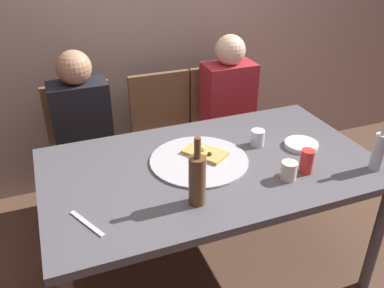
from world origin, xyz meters
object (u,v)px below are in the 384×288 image
Objects in this scene: dining_table at (211,176)px; beer_bottle at (379,150)px; plate_stack at (301,145)px; chair_middle at (166,130)px; tumbler_near at (258,138)px; chair_left at (84,144)px; pizza_tray at (199,160)px; wine_bottle at (197,179)px; chair_right at (223,120)px; table_knife at (87,223)px; guest_in_sweater at (85,137)px; tumbler_far at (289,171)px; soda_can at (307,161)px; guest_in_beanie at (233,113)px; pizza_slice_last at (205,152)px.

beer_bottle reaches higher than dining_table.
chair_middle is (-0.49, 0.90, -0.25)m from plate_stack.
tumbler_near is 1.20m from chair_left.
wine_bottle reaches higher than pizza_tray.
tumbler_near is at bearing 134.97° from beer_bottle.
plate_stack is at bearing 92.42° from chair_right.
pizza_tray is 1.79× the size of beer_bottle.
pizza_tray reaches higher than dining_table.
guest_in_sweater reaches higher than table_knife.
tumbler_near is 0.08× the size of guest_in_sweater.
tumbler_near is (0.50, 0.36, -0.08)m from wine_bottle.
beer_bottle is at bearing -25.72° from pizza_tray.
guest_in_sweater is (-0.83, 0.99, -0.15)m from tumbler_far.
tumbler_far is at bearing 79.88° from chair_right.
wine_bottle is 0.36× the size of chair_left.
guest_in_sweater reaches higher than soda_can.
tumbler_far is at bearing 170.22° from beer_bottle.
guest_in_beanie is at bearing 56.19° from dining_table.
guest_in_sweater reaches higher than chair_left.
dining_table is at bearing 87.69° from chair_middle.
chair_middle is 0.50m from guest_in_beanie.
guest_in_beanie reaches higher than chair_middle.
tumbler_near is 0.89m from chair_middle.
tumbler_near is 0.24m from plate_stack.
chair_right is (0.20, 1.14, -0.28)m from tumbler_far.
tumbler_far is 0.10× the size of chair_right.
plate_stack reaches higher than pizza_tray.
guest_in_sweater is 1.03m from guest_in_beanie.
chair_right reaches higher than pizza_tray.
pizza_slice_last is 2.09× the size of soda_can.
table_knife is at bearing 40.35° from guest_in_beanie.
plate_stack is at bearing -25.86° from tumbler_near.
beer_bottle is at bearing 140.12° from guest_in_sweater.
table_knife is 0.99m from guest_in_sweater.
tumbler_near reaches higher than pizza_tray.
table_knife is at bearing 176.26° from beer_bottle.
wine_bottle is at bearing -124.51° from dining_table.
pizza_tray is 1.00m from chair_left.
chair_right is at bearing -180.00° from chair_middle.
wine_bottle is at bearing 106.95° from chair_left.
pizza_slice_last is 0.51m from soda_can.
chair_left is (-1.28, 1.22, -0.34)m from beer_bottle.
wine_bottle is 1.09m from guest_in_sweater.
wine_bottle is (-0.18, -0.35, 0.10)m from pizza_slice_last.
chair_right is (0.68, 1.16, -0.36)m from wine_bottle.
chair_middle is 0.46m from chair_right.
guest_in_beanie is (0.20, 0.99, -0.15)m from tumbler_far.
chair_middle is at bearing 120.02° from beer_bottle.
tumbler_far is at bearing -169.51° from soda_can.
dining_table is at bearing -43.82° from pizza_tray.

